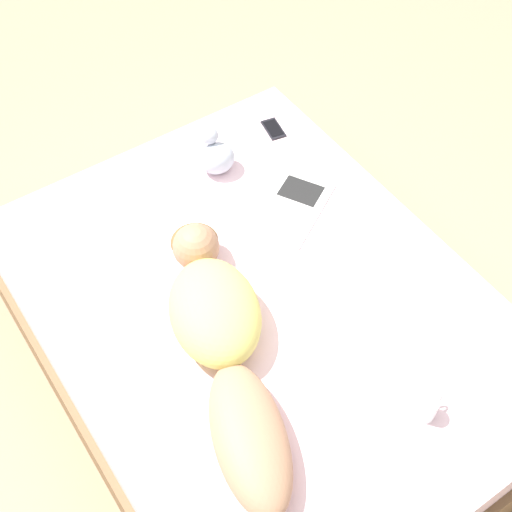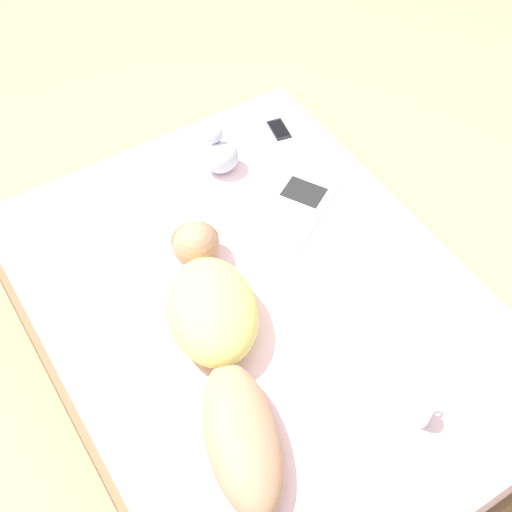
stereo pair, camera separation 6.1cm
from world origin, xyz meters
TOP-DOWN VIEW (x-y plane):
  - ground_plane at (0.00, 0.00)m, footprint 12.00×12.00m
  - bed at (0.00, 0.00)m, footprint 1.71×2.24m
  - person at (-0.26, -0.10)m, footprint 0.63×1.27m
  - open_magazine at (0.40, 0.35)m, footprint 0.50×0.44m
  - coffee_mug at (0.20, -0.74)m, footprint 0.11×0.07m
  - cell_phone at (0.63, 0.82)m, footprint 0.10×0.16m
  - plush_toy at (0.25, 0.75)m, footprint 0.17×0.18m

SIDE VIEW (x-z plane):
  - ground_plane at x=0.00m, z-range 0.00..0.00m
  - bed at x=0.00m, z-range 0.00..0.57m
  - open_magazine at x=0.40m, z-range 0.58..0.59m
  - cell_phone at x=0.63m, z-range 0.58..0.59m
  - coffee_mug at x=0.20m, z-range 0.58..0.68m
  - plush_toy at x=0.25m, z-range 0.56..0.77m
  - person at x=-0.26m, z-range 0.57..0.78m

